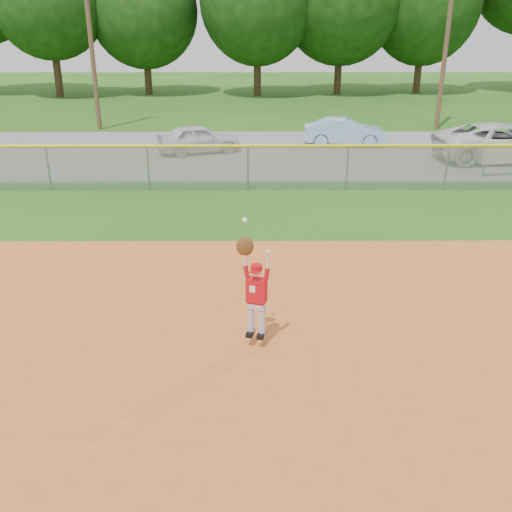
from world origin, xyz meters
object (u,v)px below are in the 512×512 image
(sponsor_sign, at_px, (503,153))
(ballplayer, at_px, (255,289))
(car_white_b, at_px, (503,142))
(car_white_a, at_px, (199,139))
(car_blue, at_px, (345,132))

(sponsor_sign, bearing_deg, ballplayer, -127.65)
(car_white_b, bearing_deg, sponsor_sign, 155.93)
(car_white_b, bearing_deg, ballplayer, 142.99)
(car_white_a, distance_m, car_blue, 6.76)
(car_blue, distance_m, car_white_b, 6.71)
(ballplayer, bearing_deg, car_white_a, 98.41)
(car_white_b, distance_m, ballplayer, 17.56)
(car_blue, height_order, ballplayer, ballplayer)
(car_white_a, xyz_separation_m, car_white_b, (12.46, -1.64, 0.14))
(car_blue, height_order, car_white_b, car_white_b)
(car_white_a, xyz_separation_m, car_blue, (6.57, 1.58, 0.01))
(car_blue, height_order, sponsor_sign, sponsor_sign)
(car_white_a, distance_m, ballplayer, 16.19)
(car_white_a, height_order, sponsor_sign, sponsor_sign)
(car_white_b, bearing_deg, car_blue, 59.38)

